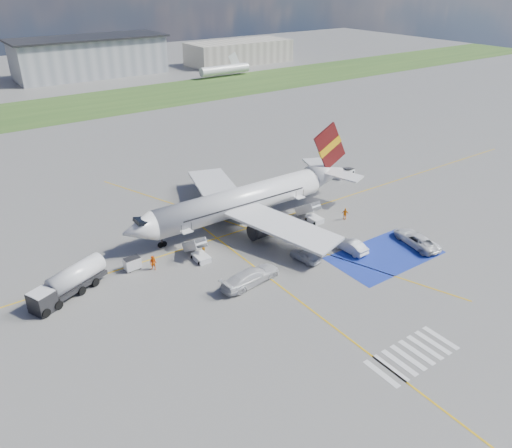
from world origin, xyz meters
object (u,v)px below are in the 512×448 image
at_px(car_silver_a, 305,255).
at_px(car_silver_b, 350,246).
at_px(belt_loader, 344,174).
at_px(van_white_b, 251,274).
at_px(van_white_a, 417,238).
at_px(airliner, 248,199).
at_px(gpu_cart, 132,264).
at_px(fuel_tanker, 69,284).

height_order(car_silver_a, car_silver_b, car_silver_b).
xyz_separation_m(belt_loader, van_white_b, (-32.27, -18.15, 0.78)).
bearing_deg(van_white_b, car_silver_a, -95.64).
relative_size(car_silver_a, van_white_a, 0.76).
height_order(car_silver_b, van_white_b, van_white_b).
height_order(airliner, van_white_b, airliner).
relative_size(gpu_cart, car_silver_a, 0.47).
xyz_separation_m(fuel_tanker, car_silver_a, (25.93, -9.35, -0.60)).
distance_m(airliner, fuel_tanker, 26.79).
bearing_deg(van_white_b, belt_loader, -68.20).
height_order(airliner, car_silver_a, airliner).
height_order(fuel_tanker, car_silver_b, fuel_tanker).
height_order(airliner, gpu_cart, airliner).
relative_size(car_silver_b, van_white_b, 0.82).
relative_size(fuel_tanker, van_white_b, 1.57).
relative_size(fuel_tanker, gpu_cart, 4.70).
distance_m(fuel_tanker, belt_loader, 50.59).
distance_m(gpu_cart, van_white_a, 36.18).
bearing_deg(belt_loader, car_silver_a, -158.01).
distance_m(airliner, gpu_cart, 19.16).
bearing_deg(airliner, car_silver_b, -69.01).
bearing_deg(fuel_tanker, gpu_cart, -16.85).
xyz_separation_m(belt_loader, car_silver_b, (-17.78, -19.43, 0.42)).
distance_m(belt_loader, van_white_a, 25.01).
height_order(gpu_cart, belt_loader, gpu_cart).
xyz_separation_m(car_silver_a, van_white_a, (14.44, -5.26, 0.31)).
bearing_deg(car_silver_a, fuel_tanker, -27.58).
distance_m(gpu_cart, belt_loader, 42.85).
height_order(gpu_cart, van_white_a, van_white_a).
distance_m(belt_loader, van_white_b, 37.03).
relative_size(belt_loader, car_silver_a, 1.25).
distance_m(gpu_cart, car_silver_b, 27.12).
bearing_deg(belt_loader, van_white_a, -127.08).
bearing_deg(car_silver_b, fuel_tanker, -21.57).
bearing_deg(van_white_a, car_silver_a, -9.71).
xyz_separation_m(car_silver_a, van_white_b, (-8.33, -0.28, 0.45)).
relative_size(gpu_cart, van_white_a, 0.36).
relative_size(car_silver_a, van_white_b, 0.70).
distance_m(belt_loader, car_silver_a, 29.87).
xyz_separation_m(gpu_cart, car_silver_a, (18.24, -10.29, -0.01)).
bearing_deg(van_white_b, fuel_tanker, 53.75).
distance_m(van_white_a, van_white_b, 23.31).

